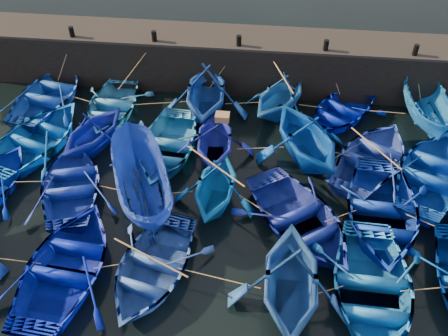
# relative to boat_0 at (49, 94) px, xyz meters

# --- Properties ---
(ground) EXTENTS (120.00, 120.00, 0.00)m
(ground) POSITION_rel_boat_0_xyz_m (8.94, -7.68, -0.55)
(ground) COLOR black
(ground) RESTS_ON ground
(quay_wall) EXTENTS (26.00, 2.50, 2.50)m
(quay_wall) POSITION_rel_boat_0_xyz_m (8.94, 2.82, 0.70)
(quay_wall) COLOR black
(quay_wall) RESTS_ON ground
(quay_top) EXTENTS (26.00, 2.50, 0.12)m
(quay_top) POSITION_rel_boat_0_xyz_m (8.94, 2.82, 2.01)
(quay_top) COLOR black
(quay_top) RESTS_ON quay_wall
(bollard_0) EXTENTS (0.24, 0.24, 0.50)m
(bollard_0) POSITION_rel_boat_0_xyz_m (0.94, 1.92, 2.32)
(bollard_0) COLOR black
(bollard_0) RESTS_ON quay_top
(bollard_1) EXTENTS (0.24, 0.24, 0.50)m
(bollard_1) POSITION_rel_boat_0_xyz_m (4.94, 1.92, 2.32)
(bollard_1) COLOR black
(bollard_1) RESTS_ON quay_top
(bollard_2) EXTENTS (0.24, 0.24, 0.50)m
(bollard_2) POSITION_rel_boat_0_xyz_m (8.94, 1.92, 2.32)
(bollard_2) COLOR black
(bollard_2) RESTS_ON quay_top
(bollard_3) EXTENTS (0.24, 0.24, 0.50)m
(bollard_3) POSITION_rel_boat_0_xyz_m (12.94, 1.92, 2.32)
(bollard_3) COLOR black
(bollard_3) RESTS_ON quay_top
(bollard_4) EXTENTS (0.24, 0.24, 0.50)m
(bollard_4) POSITION_rel_boat_0_xyz_m (16.94, 1.92, 2.32)
(bollard_4) COLOR black
(bollard_4) RESTS_ON quay_top
(boat_0) EXTENTS (4.52, 5.79, 1.10)m
(boat_0) POSITION_rel_boat_0_xyz_m (0.00, 0.00, 0.00)
(boat_0) COLOR #0F3B95
(boat_0) RESTS_ON ground
(boat_1) EXTENTS (3.45, 4.75, 0.97)m
(boat_1) POSITION_rel_boat_0_xyz_m (3.19, -0.46, -0.06)
(boat_1) COLOR #2C71B5
(boat_1) RESTS_ON ground
(boat_2) EXTENTS (4.29, 4.90, 2.45)m
(boat_2) POSITION_rel_boat_0_xyz_m (7.60, 0.11, 0.68)
(boat_2) COLOR navy
(boat_2) RESTS_ON ground
(boat_3) EXTENTS (4.87, 5.06, 2.05)m
(boat_3) POSITION_rel_boat_0_xyz_m (11.04, 0.42, 0.48)
(boat_3) COLOR #1959AA
(boat_3) RESTS_ON ground
(boat_4) EXTENTS (5.25, 5.54, 0.93)m
(boat_4) POSITION_rel_boat_0_xyz_m (13.90, 0.30, -0.08)
(boat_4) COLOR #001191
(boat_4) RESTS_ON ground
(boat_5) EXTENTS (2.25, 4.98, 1.87)m
(boat_5) POSITION_rel_boat_0_xyz_m (17.68, 0.24, 0.39)
(boat_5) COLOR blue
(boat_5) RESTS_ON ground
(boat_6) EXTENTS (5.42, 6.37, 1.12)m
(boat_6) POSITION_rel_boat_0_xyz_m (0.68, -3.31, 0.01)
(boat_6) COLOR #074EB5
(boat_6) RESTS_ON ground
(boat_7) EXTENTS (4.37, 4.63, 1.93)m
(boat_7) POSITION_rel_boat_0_xyz_m (3.17, -3.01, 0.42)
(boat_7) COLOR #0E1D95
(boat_7) RESTS_ON ground
(boat_8) EXTENTS (3.95, 5.28, 1.05)m
(boat_8) POSITION_rel_boat_0_xyz_m (6.32, -3.16, -0.03)
(boat_8) COLOR #2374BE
(boat_8) RESTS_ON ground
(boat_9) EXTENTS (3.63, 4.11, 2.03)m
(boat_9) POSITION_rel_boat_0_xyz_m (8.43, -3.08, 0.47)
(boat_9) COLOR navy
(boat_9) RESTS_ON ground
(boat_10) EXTENTS (5.69, 5.99, 2.47)m
(boat_10) POSITION_rel_boat_0_xyz_m (12.19, -2.75, 0.69)
(boat_10) COLOR #033B97
(boat_10) RESTS_ON ground
(boat_11) EXTENTS (5.74, 6.31, 1.07)m
(boat_11) POSITION_rel_boat_0_xyz_m (14.96, -3.04, -0.01)
(boat_11) COLOR #1F399D
(boat_11) RESTS_ON ground
(boat_12) EXTENTS (5.80, 6.61, 1.14)m
(boat_12) POSITION_rel_boat_0_xyz_m (17.26, -3.73, 0.02)
(boat_12) COLOR #083CAC
(boat_12) RESTS_ON ground
(boat_14) EXTENTS (4.68, 5.63, 1.01)m
(boat_14) POSITION_rel_boat_0_xyz_m (3.09, -5.82, -0.04)
(boat_14) COLOR navy
(boat_14) RESTS_ON ground
(boat_15) EXTENTS (3.92, 5.69, 2.06)m
(boat_15) POSITION_rel_boat_0_xyz_m (5.96, -6.00, 0.48)
(boat_15) COLOR #17369C
(boat_15) RESTS_ON ground
(boat_16) EXTENTS (3.57, 4.03, 1.96)m
(boat_16) POSITION_rel_boat_0_xyz_m (8.76, -5.77, 0.43)
(boat_16) COLOR blue
(boat_16) RESTS_ON ground
(boat_17) EXTENTS (6.20, 6.58, 1.11)m
(boat_17) POSITION_rel_boat_0_xyz_m (11.95, -6.77, 0.01)
(boat_17) COLOR navy
(boat_17) RESTS_ON ground
(boat_18) EXTENTS (4.31, 5.83, 1.17)m
(boat_18) POSITION_rel_boat_0_xyz_m (14.93, -6.08, 0.03)
(boat_18) COLOR #082893
(boat_18) RESTS_ON ground
(boat_21) EXTENTS (4.33, 5.73, 1.12)m
(boat_21) POSITION_rel_boat_0_xyz_m (4.25, -9.66, 0.01)
(boat_21) COLOR #000F8D
(boat_21) RESTS_ON ground
(boat_22) EXTENTS (4.35, 5.39, 0.99)m
(boat_22) POSITION_rel_boat_0_xyz_m (7.04, -9.35, -0.05)
(boat_22) COLOR #254995
(boat_22) RESTS_ON ground
(boat_23) EXTENTS (3.90, 4.53, 2.38)m
(boat_23) POSITION_rel_boat_0_xyz_m (11.60, -9.84, 0.64)
(boat_23) COLOR navy
(boat_23) RESTS_ON ground
(boat_24) EXTENTS (4.05, 5.56, 1.13)m
(boat_24) POSITION_rel_boat_0_xyz_m (14.23, -9.46, 0.02)
(boat_24) COLOR blue
(boat_24) RESTS_ON ground
(wooden_crate) EXTENTS (0.57, 0.46, 0.28)m
(wooden_crate) POSITION_rel_boat_0_xyz_m (8.73, -3.08, 1.62)
(wooden_crate) COLOR #8E603E
(wooden_crate) RESTS_ON boat_9
(mooring_ropes) EXTENTS (17.72, 11.70, 2.10)m
(mooring_ropes) POSITION_rel_boat_0_xyz_m (8.98, -2.65, 0.34)
(mooring_ropes) COLOR tan
(mooring_ropes) RESTS_ON ground
(loose_oars) EXTENTS (10.18, 11.85, 1.12)m
(loose_oars) POSITION_rel_boat_0_xyz_m (10.45, -4.44, 1.00)
(loose_oars) COLOR #99724C
(loose_oars) RESTS_ON ground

